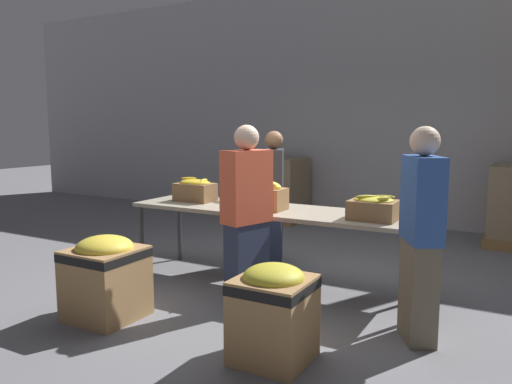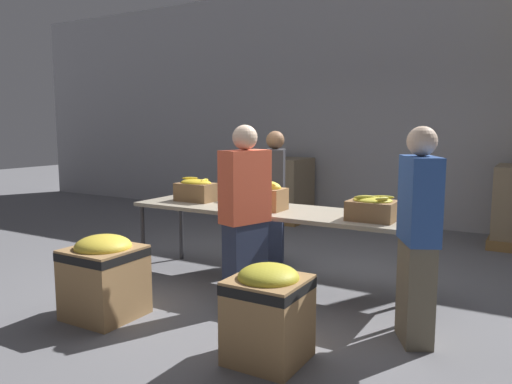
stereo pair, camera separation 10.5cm
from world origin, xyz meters
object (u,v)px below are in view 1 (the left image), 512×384
object	(u,v)px
banana_box_0	(195,190)
volunteer_2	(421,237)
sorting_table	(272,213)
pallet_stack_1	(278,190)
banana_box_2	(373,208)
donation_bin_0	(106,275)
donation_bin_1	(273,310)
volunteer_0	(274,199)
banana_box_1	(263,195)
volunteer_1	(247,218)

from	to	relation	value
banana_box_0	volunteer_2	xyz separation A→B (m)	(2.55, -0.67, -0.11)
sorting_table	pallet_stack_1	size ratio (longest dim) A/B	2.81
banana_box_2	donation_bin_0	xyz separation A→B (m)	(-1.89, -1.37, -0.53)
banana_box_2	pallet_stack_1	xyz separation A→B (m)	(-2.59, 3.30, -0.38)
sorting_table	donation_bin_1	world-z (taller)	sorting_table
sorting_table	volunteer_2	xyz separation A→B (m)	(1.57, -0.64, 0.06)
sorting_table	volunteer_2	world-z (taller)	volunteer_2
sorting_table	volunteer_0	world-z (taller)	volunteer_0
volunteer_0	donation_bin_1	world-z (taller)	volunteer_0
banana_box_2	donation_bin_1	distance (m)	1.50
banana_box_1	volunteer_0	world-z (taller)	volunteer_0
volunteer_1	volunteer_2	distance (m)	1.49
banana_box_1	volunteer_2	distance (m)	1.73
banana_box_0	volunteer_1	distance (m)	1.26
banana_box_0	volunteer_2	size ratio (longest dim) A/B	0.26
sorting_table	banana_box_0	distance (m)	0.99
volunteer_1	volunteer_2	size ratio (longest dim) A/B	1.01
pallet_stack_1	banana_box_0	bearing A→B (deg)	-80.10
banana_box_0	donation_bin_0	world-z (taller)	banana_box_0
volunteer_0	banana_box_0	bearing A→B (deg)	-65.88
banana_box_1	donation_bin_1	size ratio (longest dim) A/B	0.64
volunteer_1	banana_box_1	bearing A→B (deg)	32.14
banana_box_2	donation_bin_0	size ratio (longest dim) A/B	0.58
sorting_table	volunteer_2	size ratio (longest dim) A/B	1.85
sorting_table	volunteer_1	world-z (taller)	volunteer_1
volunteer_2	banana_box_1	bearing A→B (deg)	43.84
volunteer_0	volunteer_2	bearing A→B (deg)	31.45
volunteer_0	volunteer_2	distance (m)	2.35
banana_box_1	donation_bin_1	distance (m)	1.70
volunteer_2	pallet_stack_1	xyz separation A→B (m)	(-3.10, 3.85, -0.28)
donation_bin_1	pallet_stack_1	world-z (taller)	pallet_stack_1
banana_box_2	volunteer_0	size ratio (longest dim) A/B	0.26
banana_box_2	donation_bin_0	bearing A→B (deg)	-144.09
banana_box_2	volunteer_1	bearing A→B (deg)	-149.98
sorting_table	banana_box_0	bearing A→B (deg)	178.24
banana_box_0	volunteer_1	size ratio (longest dim) A/B	0.26
banana_box_1	volunteer_2	xyz separation A→B (m)	(1.63, -0.55, -0.14)
sorting_table	banana_box_1	bearing A→B (deg)	-123.16
sorting_table	banana_box_0	world-z (taller)	banana_box_0
banana_box_2	pallet_stack_1	distance (m)	4.21
volunteer_1	donation_bin_1	xyz separation A→B (m)	(0.68, -0.81, -0.45)
volunteer_2	donation_bin_1	world-z (taller)	volunteer_2
sorting_table	banana_box_1	xyz separation A→B (m)	(-0.06, -0.08, 0.20)
banana_box_1	donation_bin_0	size ratio (longest dim) A/B	0.62
sorting_table	banana_box_1	size ratio (longest dim) A/B	6.81
banana_box_1	volunteer_0	size ratio (longest dim) A/B	0.28
volunteer_0	donation_bin_0	world-z (taller)	volunteer_0
pallet_stack_1	banana_box_2	bearing A→B (deg)	-51.94
banana_box_1	banana_box_2	world-z (taller)	banana_box_1
banana_box_2	donation_bin_1	bearing A→B (deg)	-102.21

